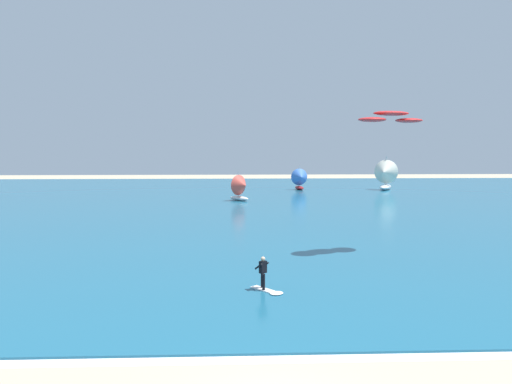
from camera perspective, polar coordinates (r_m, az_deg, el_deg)
name	(u,v)px	position (r m, az deg, el deg)	size (l,w,h in m)	color
ocean	(244,203)	(61.78, -1.40, -1.28)	(160.00, 90.00, 0.10)	#1E607F
shoreline_foam	(180,352)	(18.41, -8.78, -17.79)	(73.42, 2.16, 0.01)	white
kitesurfer	(266,279)	(24.64, 1.12, -9.97)	(1.70, 1.85, 1.67)	white
kite	(391,117)	(33.65, 15.33, 8.33)	(5.08, 3.15, 0.73)	red
sailboat_outermost	(242,188)	(63.51, -1.67, 0.51)	(3.31, 3.33, 3.76)	silver
sailboat_anchored_offshore	(385,175)	(81.66, 14.68, 1.96)	(4.32, 4.86, 5.42)	white
sailboat_trailing	(300,179)	(79.57, 5.13, 1.51)	(2.90, 3.36, 3.83)	maroon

